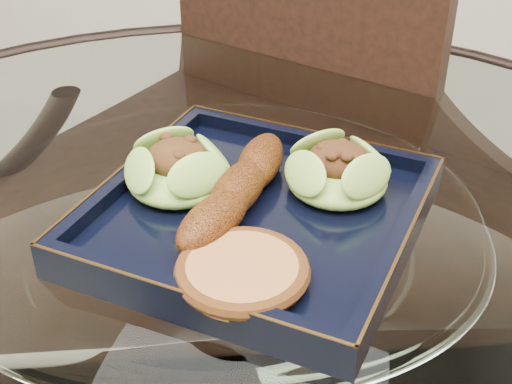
# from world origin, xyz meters

# --- Properties ---
(dining_chair) EXTENTS (0.53, 0.53, 0.95)m
(dining_chair) POSITION_xyz_m (-0.05, 0.34, 0.53)
(dining_chair) COLOR black
(dining_chair) RESTS_ON ground
(navy_plate) EXTENTS (0.32, 0.32, 0.02)m
(navy_plate) POSITION_xyz_m (0.02, 0.05, 0.77)
(navy_plate) COLOR black
(navy_plate) RESTS_ON dining_table
(lettuce_wrap_left) EXTENTS (0.12, 0.12, 0.03)m
(lettuce_wrap_left) POSITION_xyz_m (-0.06, 0.07, 0.80)
(lettuce_wrap_left) COLOR #6FA630
(lettuce_wrap_left) RESTS_ON navy_plate
(lettuce_wrap_right) EXTENTS (0.12, 0.12, 0.03)m
(lettuce_wrap_right) POSITION_xyz_m (0.08, 0.10, 0.80)
(lettuce_wrap_right) COLOR #67A22F
(lettuce_wrap_right) RESTS_ON navy_plate
(roasted_plantain) EXTENTS (0.07, 0.19, 0.03)m
(roasted_plantain) POSITION_xyz_m (-0.00, 0.06, 0.80)
(roasted_plantain) COLOR #6B300B
(roasted_plantain) RESTS_ON navy_plate
(crumb_patty) EXTENTS (0.11, 0.11, 0.02)m
(crumb_patty) POSITION_xyz_m (0.03, -0.04, 0.79)
(crumb_patty) COLOR #B16F3B
(crumb_patty) RESTS_ON navy_plate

